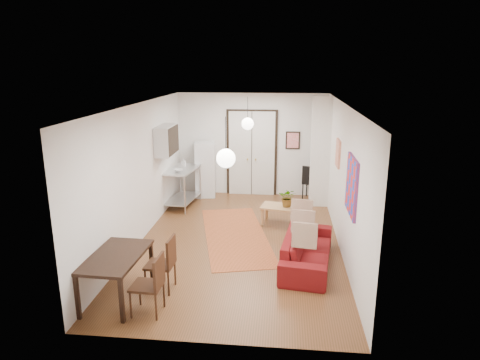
# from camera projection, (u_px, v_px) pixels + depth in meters

# --- Properties ---
(floor) EXTENTS (7.00, 7.00, 0.00)m
(floor) POSITION_uv_depth(u_px,v_px,m) (239.00, 241.00, 9.17)
(floor) COLOR brown
(floor) RESTS_ON ground
(ceiling) EXTENTS (4.20, 7.00, 0.02)m
(ceiling) POSITION_uv_depth(u_px,v_px,m) (239.00, 104.00, 8.41)
(ceiling) COLOR silver
(ceiling) RESTS_ON wall_back
(wall_back) EXTENTS (4.20, 0.02, 2.90)m
(wall_back) POSITION_uv_depth(u_px,v_px,m) (252.00, 145.00, 12.15)
(wall_back) COLOR silver
(wall_back) RESTS_ON floor
(wall_front) EXTENTS (4.20, 0.02, 2.90)m
(wall_front) POSITION_uv_depth(u_px,v_px,m) (211.00, 245.00, 5.43)
(wall_front) COLOR silver
(wall_front) RESTS_ON floor
(wall_left) EXTENTS (0.02, 7.00, 2.90)m
(wall_left) POSITION_uv_depth(u_px,v_px,m) (140.00, 173.00, 8.99)
(wall_left) COLOR silver
(wall_left) RESTS_ON floor
(wall_right) EXTENTS (0.02, 7.00, 2.90)m
(wall_right) POSITION_uv_depth(u_px,v_px,m) (343.00, 178.00, 8.58)
(wall_right) COLOR silver
(wall_right) RESTS_ON floor
(double_doors) EXTENTS (1.44, 0.06, 2.50)m
(double_doors) POSITION_uv_depth(u_px,v_px,m) (252.00, 154.00, 12.17)
(double_doors) COLOR silver
(double_doors) RESTS_ON wall_back
(stub_partition) EXTENTS (0.50, 0.10, 2.90)m
(stub_partition) POSITION_uv_depth(u_px,v_px,m) (320.00, 153.00, 11.05)
(stub_partition) COLOR silver
(stub_partition) RESTS_ON floor
(wall_cabinet) EXTENTS (0.35, 1.00, 0.70)m
(wall_cabinet) POSITION_uv_depth(u_px,v_px,m) (166.00, 140.00, 10.30)
(wall_cabinet) COLOR silver
(wall_cabinet) RESTS_ON wall_left
(painting_popart) EXTENTS (0.05, 1.00, 1.00)m
(painting_popart) POSITION_uv_depth(u_px,v_px,m) (352.00, 186.00, 7.33)
(painting_popart) COLOR red
(painting_popart) RESTS_ON wall_right
(painting_abstract) EXTENTS (0.05, 0.50, 0.60)m
(painting_abstract) POSITION_uv_depth(u_px,v_px,m) (338.00, 153.00, 9.26)
(painting_abstract) COLOR beige
(painting_abstract) RESTS_ON wall_right
(poster_back) EXTENTS (0.40, 0.03, 0.50)m
(poster_back) POSITION_uv_depth(u_px,v_px,m) (293.00, 140.00, 11.97)
(poster_back) COLOR red
(poster_back) RESTS_ON wall_back
(print_left) EXTENTS (0.03, 0.44, 0.54)m
(print_left) POSITION_uv_depth(u_px,v_px,m) (166.00, 135.00, 10.78)
(print_left) COLOR #A06F43
(print_left) RESTS_ON wall_left
(pendant_back) EXTENTS (0.30, 0.30, 0.80)m
(pendant_back) POSITION_uv_depth(u_px,v_px,m) (248.00, 124.00, 10.50)
(pendant_back) COLOR white
(pendant_back) RESTS_ON ceiling
(pendant_front) EXTENTS (0.30, 0.30, 0.80)m
(pendant_front) POSITION_uv_depth(u_px,v_px,m) (226.00, 158.00, 6.66)
(pendant_front) COLOR white
(pendant_front) RESTS_ON ceiling
(kilim_rug) EXTENTS (2.08, 3.68, 0.01)m
(kilim_rug) POSITION_uv_depth(u_px,v_px,m) (235.00, 235.00, 9.49)
(kilim_rug) COLOR #BA562E
(kilim_rug) RESTS_ON floor
(sofa) EXTENTS (2.20, 1.11, 0.62)m
(sofa) POSITION_uv_depth(u_px,v_px,m) (307.00, 249.00, 8.03)
(sofa) COLOR maroon
(sofa) RESTS_ON floor
(coffee_table) EXTENTS (1.10, 0.75, 0.45)m
(coffee_table) POSITION_uv_depth(u_px,v_px,m) (283.00, 209.00, 10.02)
(coffee_table) COLOR #A7764F
(coffee_table) RESTS_ON floor
(potted_plant) EXTENTS (0.46, 0.41, 0.44)m
(potted_plant) POSITION_uv_depth(u_px,v_px,m) (288.00, 198.00, 9.94)
(potted_plant) COLOR #31692F
(potted_plant) RESTS_ON coffee_table
(kitchen_counter) EXTENTS (0.82, 1.40, 1.02)m
(kitchen_counter) POSITION_uv_depth(u_px,v_px,m) (182.00, 181.00, 11.29)
(kitchen_counter) COLOR silver
(kitchen_counter) RESTS_ON floor
(bowl) EXTENTS (0.27, 0.27, 0.06)m
(bowl) POSITION_uv_depth(u_px,v_px,m) (179.00, 170.00, 10.90)
(bowl) COLOR beige
(bowl) RESTS_ON kitchen_counter
(soap_bottle) EXTENTS (0.11, 0.11, 0.21)m
(soap_bottle) POSITION_uv_depth(u_px,v_px,m) (184.00, 163.00, 11.41)
(soap_bottle) COLOR teal
(soap_bottle) RESTS_ON kitchen_counter
(fridge) EXTENTS (0.62, 0.62, 1.56)m
(fridge) POSITION_uv_depth(u_px,v_px,m) (205.00, 170.00, 12.11)
(fridge) COLOR silver
(fridge) RESTS_ON floor
(dining_table) EXTENTS (0.84, 1.40, 0.76)m
(dining_table) POSITION_uv_depth(u_px,v_px,m) (116.00, 260.00, 6.76)
(dining_table) COLOR black
(dining_table) RESTS_ON floor
(dining_chair_near) EXTENTS (0.47, 0.65, 0.94)m
(dining_chair_near) POSITION_uv_depth(u_px,v_px,m) (161.00, 257.00, 7.16)
(dining_chair_near) COLOR #331910
(dining_chair_near) RESTS_ON floor
(dining_chair_far) EXTENTS (0.47, 0.65, 0.94)m
(dining_chair_far) POSITION_uv_depth(u_px,v_px,m) (148.00, 277.00, 6.49)
(dining_chair_far) COLOR #331910
(dining_chair_far) RESTS_ON floor
(black_side_chair) EXTENTS (0.57, 0.58, 0.98)m
(black_side_chair) POSITION_uv_depth(u_px,v_px,m) (312.00, 178.00, 11.96)
(black_side_chair) COLOR black
(black_side_chair) RESTS_ON floor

